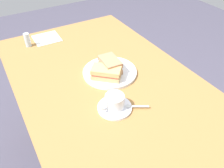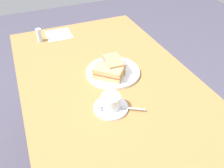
{
  "view_description": "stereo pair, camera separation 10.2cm",
  "coord_description": "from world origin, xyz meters",
  "px_view_note": "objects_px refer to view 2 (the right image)",
  "views": [
    {
      "loc": [
        -0.78,
        0.41,
        1.44
      ],
      "look_at": [
        -0.1,
        0.01,
        0.79
      ],
      "focal_mm": 36.94,
      "sensor_mm": 36.0,
      "label": 1
    },
    {
      "loc": [
        -0.83,
        0.32,
        1.44
      ],
      "look_at": [
        -0.1,
        0.01,
        0.79
      ],
      "focal_mm": 36.94,
      "sensor_mm": 36.0,
      "label": 2
    }
  ],
  "objects_px": {
    "sandwich_front": "(113,65)",
    "sandwich_plate": "(113,72)",
    "spoon": "(129,108)",
    "sandwich_back": "(109,72)",
    "dining_table": "(106,91)",
    "napkin": "(59,35)",
    "salt_shaker": "(39,35)",
    "coffee_saucer": "(111,108)",
    "coffee_cup": "(110,101)"
  },
  "relations": [
    {
      "from": "spoon",
      "to": "napkin",
      "type": "relative_size",
      "value": 0.6
    },
    {
      "from": "sandwich_back",
      "to": "napkin",
      "type": "distance_m",
      "value": 0.55
    },
    {
      "from": "spoon",
      "to": "coffee_saucer",
      "type": "bearing_deg",
      "value": 59.42
    },
    {
      "from": "coffee_cup",
      "to": "sandwich_back",
      "type": "bearing_deg",
      "value": -20.82
    },
    {
      "from": "napkin",
      "to": "salt_shaker",
      "type": "xyz_separation_m",
      "value": [
        -0.03,
        0.12,
        0.04
      ]
    },
    {
      "from": "coffee_saucer",
      "to": "spoon",
      "type": "distance_m",
      "value": 0.07
    },
    {
      "from": "coffee_cup",
      "to": "napkin",
      "type": "height_order",
      "value": "coffee_cup"
    },
    {
      "from": "dining_table",
      "to": "napkin",
      "type": "distance_m",
      "value": 0.53
    },
    {
      "from": "dining_table",
      "to": "sandwich_front",
      "type": "xyz_separation_m",
      "value": [
        0.01,
        -0.04,
        0.15
      ]
    },
    {
      "from": "sandwich_plate",
      "to": "coffee_saucer",
      "type": "xyz_separation_m",
      "value": [
        -0.22,
        0.1,
        -0.0
      ]
    },
    {
      "from": "sandwich_back",
      "to": "napkin",
      "type": "height_order",
      "value": "sandwich_back"
    },
    {
      "from": "sandwich_front",
      "to": "coffee_cup",
      "type": "relative_size",
      "value": 1.18
    },
    {
      "from": "sandwich_front",
      "to": "napkin",
      "type": "xyz_separation_m",
      "value": [
        0.49,
        0.16,
        -0.04
      ]
    },
    {
      "from": "napkin",
      "to": "salt_shaker",
      "type": "height_order",
      "value": "salt_shaker"
    },
    {
      "from": "sandwich_front",
      "to": "sandwich_plate",
      "type": "bearing_deg",
      "value": 139.25
    },
    {
      "from": "sandwich_front",
      "to": "coffee_saucer",
      "type": "xyz_separation_m",
      "value": [
        -0.23,
        0.11,
        -0.04
      ]
    },
    {
      "from": "sandwich_front",
      "to": "napkin",
      "type": "relative_size",
      "value": 0.83
    },
    {
      "from": "sandwich_front",
      "to": "coffee_cup",
      "type": "distance_m",
      "value": 0.25
    },
    {
      "from": "dining_table",
      "to": "sandwich_back",
      "type": "xyz_separation_m",
      "value": [
        -0.03,
        -0.0,
        0.14
      ]
    },
    {
      "from": "napkin",
      "to": "salt_shaker",
      "type": "bearing_deg",
      "value": 106.1
    },
    {
      "from": "sandwich_back",
      "to": "napkin",
      "type": "bearing_deg",
      "value": 12.97
    },
    {
      "from": "sandwich_back",
      "to": "spoon",
      "type": "relative_size",
      "value": 1.66
    },
    {
      "from": "dining_table",
      "to": "sandwich_plate",
      "type": "bearing_deg",
      "value": -78.24
    },
    {
      "from": "dining_table",
      "to": "napkin",
      "type": "relative_size",
      "value": 8.33
    },
    {
      "from": "dining_table",
      "to": "coffee_saucer",
      "type": "xyz_separation_m",
      "value": [
        -0.21,
        0.06,
        0.1
      ]
    },
    {
      "from": "dining_table",
      "to": "sandwich_plate",
      "type": "distance_m",
      "value": 0.11
    },
    {
      "from": "sandwich_back",
      "to": "coffee_saucer",
      "type": "xyz_separation_m",
      "value": [
        -0.18,
        0.07,
        -0.04
      ]
    },
    {
      "from": "dining_table",
      "to": "salt_shaker",
      "type": "relative_size",
      "value": 15.85
    },
    {
      "from": "spoon",
      "to": "sandwich_back",
      "type": "bearing_deg",
      "value": -1.15
    },
    {
      "from": "coffee_saucer",
      "to": "salt_shaker",
      "type": "xyz_separation_m",
      "value": [
        0.69,
        0.17,
        0.03
      ]
    },
    {
      "from": "napkin",
      "to": "spoon",
      "type": "bearing_deg",
      "value": -171.08
    },
    {
      "from": "sandwich_plate",
      "to": "coffee_cup",
      "type": "relative_size",
      "value": 2.51
    },
    {
      "from": "sandwich_plate",
      "to": "sandwich_front",
      "type": "distance_m",
      "value": 0.04
    },
    {
      "from": "sandwich_plate",
      "to": "sandwich_front",
      "type": "height_order",
      "value": "sandwich_front"
    },
    {
      "from": "coffee_saucer",
      "to": "coffee_cup",
      "type": "distance_m",
      "value": 0.04
    },
    {
      "from": "sandwich_front",
      "to": "dining_table",
      "type": "bearing_deg",
      "value": 107.19
    },
    {
      "from": "napkin",
      "to": "salt_shaker",
      "type": "relative_size",
      "value": 1.9
    },
    {
      "from": "dining_table",
      "to": "spoon",
      "type": "distance_m",
      "value": 0.27
    },
    {
      "from": "sandwich_plate",
      "to": "sandwich_back",
      "type": "height_order",
      "value": "sandwich_back"
    },
    {
      "from": "spoon",
      "to": "napkin",
      "type": "height_order",
      "value": "spoon"
    },
    {
      "from": "dining_table",
      "to": "sandwich_plate",
      "type": "xyz_separation_m",
      "value": [
        0.01,
        -0.04,
        0.11
      ]
    },
    {
      "from": "coffee_cup",
      "to": "napkin",
      "type": "bearing_deg",
      "value": 4.23
    },
    {
      "from": "sandwich_plate",
      "to": "sandwich_back",
      "type": "relative_size",
      "value": 1.74
    },
    {
      "from": "sandwich_back",
      "to": "salt_shaker",
      "type": "xyz_separation_m",
      "value": [
        0.5,
        0.24,
        -0.0
      ]
    },
    {
      "from": "sandwich_back",
      "to": "coffee_saucer",
      "type": "relative_size",
      "value": 1.07
    },
    {
      "from": "spoon",
      "to": "coffee_cup",
      "type": "bearing_deg",
      "value": 60.23
    },
    {
      "from": "sandwich_back",
      "to": "coffee_saucer",
      "type": "distance_m",
      "value": 0.2
    },
    {
      "from": "sandwich_plate",
      "to": "napkin",
      "type": "relative_size",
      "value": 1.75
    },
    {
      "from": "sandwich_plate",
      "to": "spoon",
      "type": "xyz_separation_m",
      "value": [
        -0.26,
        0.04,
        0.01
      ]
    },
    {
      "from": "sandwich_plate",
      "to": "coffee_saucer",
      "type": "bearing_deg",
      "value": 154.98
    }
  ]
}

